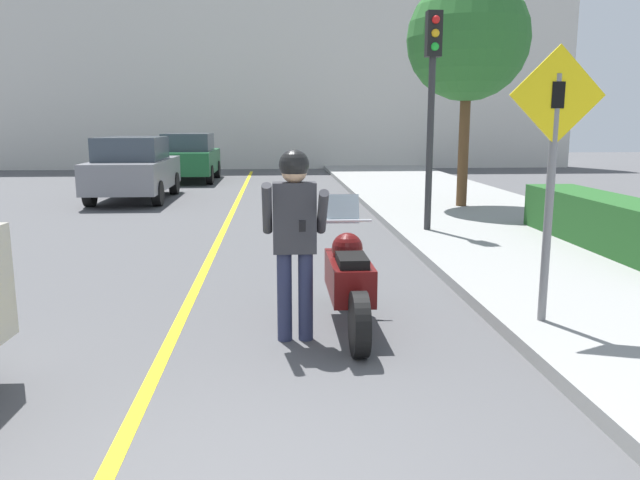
{
  "coord_description": "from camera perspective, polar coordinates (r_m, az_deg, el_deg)",
  "views": [
    {
      "loc": [
        0.42,
        -2.83,
        2.05
      ],
      "look_at": [
        0.87,
        3.43,
        0.87
      ],
      "focal_mm": 35.0,
      "sensor_mm": 36.0,
      "label": 1
    }
  ],
  "objects": [
    {
      "name": "crossing_sign",
      "position": [
        6.28,
        20.5,
        6.93
      ],
      "size": [
        0.91,
        0.08,
        2.61
      ],
      "color": "slate",
      "rests_on": "sidewalk_curb"
    },
    {
      "name": "road_center_line",
      "position": [
        9.12,
        -10.4,
        -2.46
      ],
      "size": [
        0.12,
        36.0,
        0.01
      ],
      "color": "yellow",
      "rests_on": "ground"
    },
    {
      "name": "motorcycle",
      "position": [
        6.3,
        2.63,
        -3.6
      ],
      "size": [
        0.62,
        2.23,
        1.28
      ],
      "color": "black",
      "rests_on": "ground"
    },
    {
      "name": "parked_car_grey",
      "position": [
        17.4,
        -16.66,
        6.3
      ],
      "size": [
        1.88,
        4.2,
        1.68
      ],
      "color": "black",
      "rests_on": "ground"
    },
    {
      "name": "street_tree",
      "position": [
        14.98,
        13.38,
        17.39
      ],
      "size": [
        2.74,
        2.74,
        5.12
      ],
      "color": "brown",
      "rests_on": "sidewalk_curb"
    },
    {
      "name": "building_backdrop",
      "position": [
        28.93,
        -5.07,
        15.26
      ],
      "size": [
        28.0,
        1.2,
        8.76
      ],
      "color": "beige",
      "rests_on": "ground"
    },
    {
      "name": "parked_car_green",
      "position": [
        22.72,
        -11.86,
        7.44
      ],
      "size": [
        1.88,
        4.2,
        1.68
      ],
      "color": "black",
      "rests_on": "ground"
    },
    {
      "name": "hedge_row",
      "position": [
        10.59,
        25.26,
        1.36
      ],
      "size": [
        0.9,
        4.73,
        0.77
      ],
      "color": "#235623",
      "rests_on": "sidewalk_curb"
    },
    {
      "name": "traffic_light",
      "position": [
        11.36,
        10.22,
        14.15
      ],
      "size": [
        0.26,
        0.3,
        3.79
      ],
      "color": "#2D2D30",
      "rests_on": "sidewalk_curb"
    },
    {
      "name": "person_biker",
      "position": [
        5.77,
        -2.34,
        1.45
      ],
      "size": [
        0.59,
        0.49,
        1.81
      ],
      "color": "#282D4C",
      "rests_on": "ground"
    }
  ]
}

